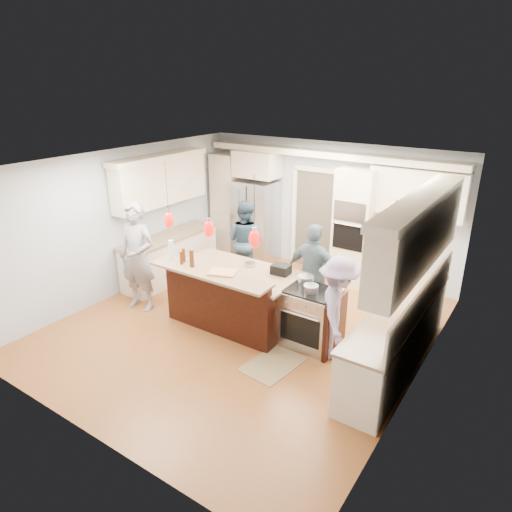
% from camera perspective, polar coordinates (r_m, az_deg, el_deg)
% --- Properties ---
extents(ground_plane, '(6.00, 6.00, 0.00)m').
position_cam_1_polar(ground_plane, '(7.66, -1.48, -8.83)').
color(ground_plane, '#B06930').
rests_on(ground_plane, ground).
extents(room_shell, '(5.54, 6.04, 2.72)m').
position_cam_1_polar(room_shell, '(6.93, -1.62, 4.27)').
color(room_shell, '#B2BCC6').
rests_on(room_shell, ground).
extents(refrigerator, '(0.90, 0.70, 1.80)m').
position_cam_1_polar(refrigerator, '(10.12, -0.05, 4.39)').
color(refrigerator, '#B7B7BC').
rests_on(refrigerator, ground).
extents(oven_column, '(0.72, 0.69, 2.30)m').
position_cam_1_polar(oven_column, '(9.04, 12.25, 3.48)').
color(oven_column, beige).
rests_on(oven_column, ground).
extents(back_upper_cabinets, '(5.30, 0.61, 2.54)m').
position_cam_1_polar(back_upper_cabinets, '(9.61, 4.38, 8.16)').
color(back_upper_cabinets, beige).
rests_on(back_upper_cabinets, ground).
extents(right_counter_run, '(0.64, 3.10, 2.51)m').
position_cam_1_polar(right_counter_run, '(6.49, 18.03, -5.31)').
color(right_counter_run, beige).
rests_on(right_counter_run, ground).
extents(left_cabinets, '(0.64, 2.30, 2.51)m').
position_cam_1_polar(left_cabinets, '(9.26, -11.08, 3.38)').
color(left_cabinets, beige).
rests_on(left_cabinets, ground).
extents(kitchen_island, '(2.10, 1.46, 1.12)m').
position_cam_1_polar(kitchen_island, '(7.62, -2.72, -4.92)').
color(kitchen_island, black).
rests_on(kitchen_island, ground).
extents(island_range, '(0.82, 0.71, 0.92)m').
position_cam_1_polar(island_range, '(7.03, 7.01, -7.70)').
color(island_range, '#B7B7BC').
rests_on(island_range, ground).
extents(pendant_lights, '(1.75, 0.15, 1.03)m').
position_cam_1_polar(pendant_lights, '(6.70, -5.90, 3.42)').
color(pendant_lights, black).
rests_on(pendant_lights, ground).
extents(person_bar_end, '(0.78, 0.58, 1.94)m').
position_cam_1_polar(person_bar_end, '(8.14, -14.59, -0.11)').
color(person_bar_end, gray).
rests_on(person_bar_end, ground).
extents(person_far_left, '(0.80, 0.63, 1.65)m').
position_cam_1_polar(person_far_left, '(9.09, -1.36, 1.89)').
color(person_far_left, '#283D4E').
rests_on(person_far_left, ground).
extents(person_far_right, '(1.01, 0.44, 1.70)m').
position_cam_1_polar(person_far_right, '(7.56, 7.21, -2.22)').
color(person_far_right, '#4C636A').
rests_on(person_far_right, ground).
extents(person_range_side, '(0.93, 1.16, 1.57)m').
position_cam_1_polar(person_range_side, '(6.65, 10.16, -6.52)').
color(person_range_side, '#8778A2').
rests_on(person_range_side, ground).
extents(floor_rug, '(0.71, 0.96, 0.01)m').
position_cam_1_polar(floor_rug, '(6.76, 2.16, -13.35)').
color(floor_rug, '#907C4E').
rests_on(floor_rug, ground).
extents(water_bottle, '(0.09, 0.09, 0.33)m').
position_cam_1_polar(water_bottle, '(7.42, -10.54, 0.73)').
color(water_bottle, silver).
rests_on(water_bottle, kitchen_island).
extents(beer_bottle_a, '(0.06, 0.06, 0.21)m').
position_cam_1_polar(beer_bottle_a, '(7.24, -9.31, -0.24)').
color(beer_bottle_a, '#47230C').
rests_on(beer_bottle_a, kitchen_island).
extents(beer_bottle_b, '(0.08, 0.08, 0.27)m').
position_cam_1_polar(beer_bottle_b, '(7.10, -8.03, -0.32)').
color(beer_bottle_b, '#47230C').
rests_on(beer_bottle_b, kitchen_island).
extents(beer_bottle_c, '(0.07, 0.07, 0.23)m').
position_cam_1_polar(beer_bottle_c, '(7.32, -9.03, 0.09)').
color(beer_bottle_c, '#47230C').
rests_on(beer_bottle_c, kitchen_island).
extents(drink_can, '(0.07, 0.07, 0.12)m').
position_cam_1_polar(drink_can, '(7.17, -8.13, -0.76)').
color(drink_can, '#B7B7BC').
rests_on(drink_can, kitchen_island).
extents(cutting_board, '(0.48, 0.41, 0.03)m').
position_cam_1_polar(cutting_board, '(6.85, -4.20, -2.08)').
color(cutting_board, tan).
rests_on(cutting_board, kitchen_island).
extents(pot_large, '(0.24, 0.24, 0.14)m').
position_cam_1_polar(pot_large, '(6.98, 6.23, -3.01)').
color(pot_large, '#B7B7BC').
rests_on(pot_large, island_range).
extents(pot_small, '(0.22, 0.22, 0.11)m').
position_cam_1_polar(pot_small, '(6.75, 6.88, -4.07)').
color(pot_small, '#B7B7BC').
rests_on(pot_small, island_range).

